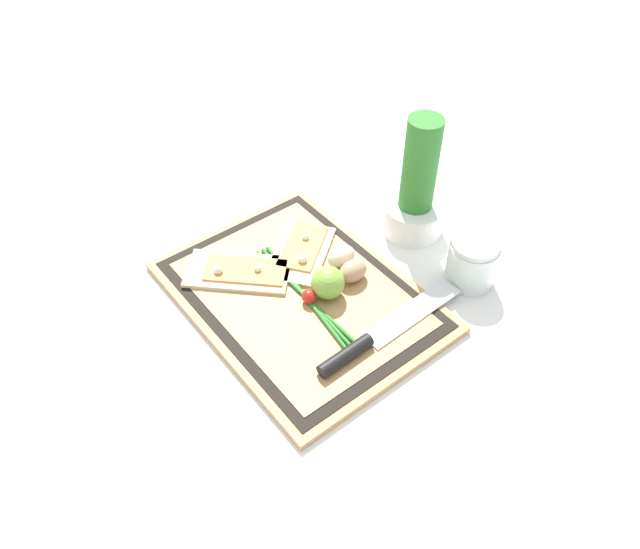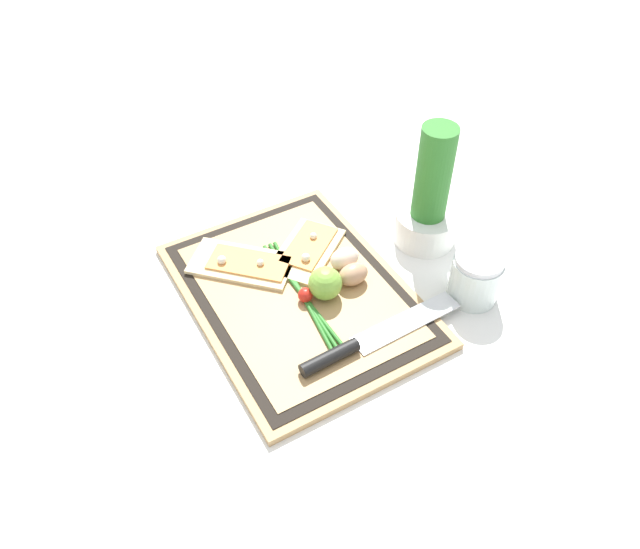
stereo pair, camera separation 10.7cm
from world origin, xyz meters
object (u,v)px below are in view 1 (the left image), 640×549
(egg_brown, at_px, (353,271))
(cherry_tomato_red, at_px, (308,297))
(egg_pink, at_px, (341,256))
(sauce_jar, at_px, (471,264))
(pizza_slice_far, at_px, (301,251))
(lime, at_px, (328,283))
(pizza_slice_near, at_px, (239,271))
(knife, at_px, (369,341))
(herb_pot, at_px, (416,195))

(egg_brown, bearing_deg, cherry_tomato_red, -92.43)
(egg_pink, xyz_separation_m, sauce_jar, (0.16, 0.16, 0.00))
(pizza_slice_far, relative_size, cherry_tomato_red, 7.09)
(egg_pink, bearing_deg, sauce_jar, 45.50)
(sauce_jar, bearing_deg, egg_pink, -134.50)
(egg_brown, height_order, lime, lime)
(pizza_slice_near, bearing_deg, pizza_slice_far, 77.27)
(pizza_slice_far, xyz_separation_m, knife, (0.23, -0.04, 0.00))
(egg_brown, height_order, egg_pink, same)
(cherry_tomato_red, bearing_deg, sauce_jar, 65.31)
(pizza_slice_near, distance_m, sauce_jar, 0.40)
(lime, relative_size, herb_pot, 0.24)
(lime, bearing_deg, egg_pink, 123.93)
(knife, distance_m, cherry_tomato_red, 0.13)
(cherry_tomato_red, relative_size, herb_pot, 0.11)
(pizza_slice_far, height_order, knife, pizza_slice_far)
(knife, distance_m, sauce_jar, 0.24)
(herb_pot, bearing_deg, lime, -79.44)
(pizza_slice_far, height_order, egg_brown, egg_brown)
(pizza_slice_near, bearing_deg, lime, 33.66)
(herb_pot, bearing_deg, pizza_slice_far, -106.30)
(egg_pink, bearing_deg, egg_brown, -10.69)
(pizza_slice_near, xyz_separation_m, egg_brown, (0.13, 0.15, 0.01))
(pizza_slice_near, relative_size, egg_brown, 3.57)
(pizza_slice_far, height_order, lime, lime)
(pizza_slice_far, bearing_deg, herb_pot, 73.70)
(pizza_slice_far, xyz_separation_m, egg_brown, (0.11, 0.03, 0.01))
(cherry_tomato_red, bearing_deg, pizza_slice_near, -157.97)
(pizza_slice_far, xyz_separation_m, egg_pink, (0.07, 0.04, 0.01))
(egg_pink, relative_size, lime, 0.95)
(knife, height_order, sauce_jar, sauce_jar)
(lime, bearing_deg, cherry_tomato_red, -99.58)
(lime, xyz_separation_m, herb_pot, (-0.05, 0.24, 0.04))
(herb_pot, bearing_deg, egg_pink, -89.40)
(cherry_tomato_red, bearing_deg, egg_brown, 87.57)
(sauce_jar, bearing_deg, pizza_slice_near, -128.37)
(herb_pot, bearing_deg, sauce_jar, -6.31)
(pizza_slice_near, relative_size, herb_pot, 0.80)
(egg_brown, bearing_deg, knife, -30.34)
(pizza_slice_near, xyz_separation_m, cherry_tomato_red, (0.13, 0.05, 0.01))
(pizza_slice_near, relative_size, egg_pink, 3.57)
(pizza_slice_far, bearing_deg, sauce_jar, 41.76)
(knife, bearing_deg, pizza_slice_near, -164.09)
(egg_brown, relative_size, cherry_tomato_red, 2.12)
(egg_brown, distance_m, lime, 0.06)
(pizza_slice_near, bearing_deg, sauce_jar, 51.63)
(lime, bearing_deg, egg_brown, 92.39)
(pizza_slice_far, distance_m, herb_pot, 0.24)
(pizza_slice_near, distance_m, lime, 0.16)
(lime, distance_m, sauce_jar, 0.25)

